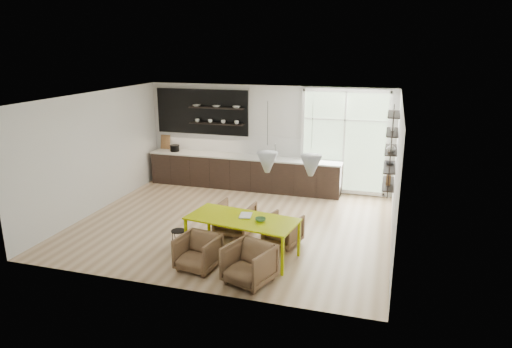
# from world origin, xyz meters

# --- Properties ---
(room) EXTENTS (7.02, 6.01, 2.91)m
(room) POSITION_xyz_m (0.58, 1.10, 1.46)
(room) COLOR beige
(room) RESTS_ON ground
(kitchen_run) EXTENTS (5.54, 0.69, 2.75)m
(kitchen_run) POSITION_xyz_m (-0.70, 2.69, 0.60)
(kitchen_run) COLOR black
(kitchen_run) RESTS_ON ground
(right_shelving) EXTENTS (0.26, 1.22, 1.90)m
(right_shelving) POSITION_xyz_m (3.36, 1.17, 1.65)
(right_shelving) COLOR black
(right_shelving) RESTS_ON ground
(dining_table) EXTENTS (2.23, 1.25, 0.77)m
(dining_table) POSITION_xyz_m (0.72, -1.48, 0.72)
(dining_table) COLOR #B1C200
(dining_table) RESTS_ON ground
(armchair_back_left) EXTENTS (0.81, 0.83, 0.70)m
(armchair_back_left) POSITION_xyz_m (0.24, -0.52, 0.35)
(armchair_back_left) COLOR brown
(armchair_back_left) RESTS_ON ground
(armchair_back_right) EXTENTS (0.83, 0.84, 0.62)m
(armchair_back_right) POSITION_xyz_m (1.36, -0.75, 0.31)
(armchair_back_right) COLOR brown
(armchair_back_right) RESTS_ON ground
(armchair_front_left) EXTENTS (0.79, 0.81, 0.65)m
(armchair_front_left) POSITION_xyz_m (0.12, -2.24, 0.32)
(armchair_front_left) COLOR brown
(armchair_front_left) RESTS_ON ground
(armchair_front_right) EXTENTS (0.95, 0.97, 0.69)m
(armchair_front_right) POSITION_xyz_m (1.17, -2.46, 0.35)
(armchair_front_right) COLOR brown
(armchair_front_right) RESTS_ON ground
(wire_stool) EXTENTS (0.30, 0.30, 0.39)m
(wire_stool) POSITION_xyz_m (-0.61, -1.55, 0.25)
(wire_stool) COLOR black
(wire_stool) RESTS_ON ground
(table_book) EXTENTS (0.28, 0.35, 0.03)m
(table_book) POSITION_xyz_m (0.64, -1.38, 0.79)
(table_book) COLOR white
(table_book) RESTS_ON dining_table
(table_bowl) EXTENTS (0.21, 0.21, 0.06)m
(table_bowl) POSITION_xyz_m (1.10, -1.52, 0.80)
(table_bowl) COLOR #417141
(table_bowl) RESTS_ON dining_table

